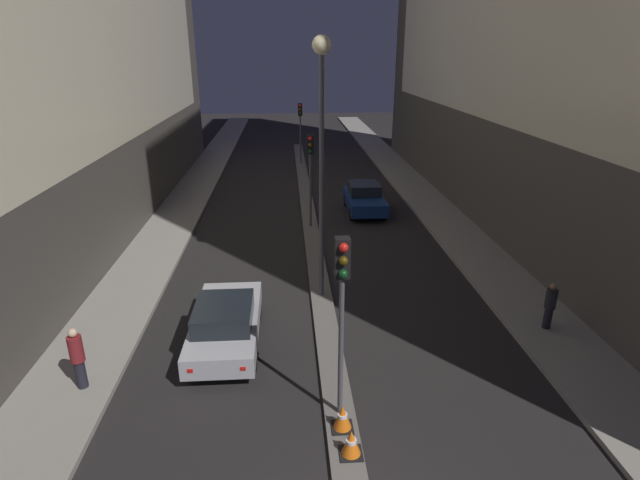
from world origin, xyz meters
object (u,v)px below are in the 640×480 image
car_left_lane (226,322)px  pedestrian_on_right_sidewalk (550,305)px  traffic_light_mid (310,160)px  traffic_light_far (300,120)px  traffic_light_near (342,290)px  pedestrian_on_left_sidewalk (77,357)px  street_lamp (322,119)px  traffic_cone_far (342,417)px  car_right_lane (364,198)px  traffic_cone_near (351,443)px

car_left_lane → pedestrian_on_right_sidewalk: 9.90m
traffic_light_mid → traffic_light_far: 14.69m
traffic_light_near → pedestrian_on_left_sidewalk: 7.07m
street_lamp → car_left_lane: size_ratio=1.88×
car_left_lane → traffic_light_mid: bearing=73.5°
street_lamp → pedestrian_on_right_sidewalk: street_lamp is taller
traffic_cone_far → traffic_light_mid: bearing=90.0°
car_right_lane → car_left_lane: bearing=-115.6°
traffic_light_near → traffic_cone_near: size_ratio=7.36×
traffic_light_mid → car_left_lane: (-3.05, -10.26, -2.67)m
traffic_light_near → traffic_light_mid: 13.65m
car_left_lane → traffic_cone_far: bearing=-52.0°
pedestrian_on_right_sidewalk → car_left_lane: bearing=-179.9°
traffic_cone_near → traffic_cone_far: (-0.10, 0.81, 0.00)m
street_lamp → car_right_lane: bearing=72.9°
traffic_light_mid → pedestrian_on_left_sidewalk: size_ratio=2.63×
traffic_light_near → car_left_lane: size_ratio=0.98×
pedestrian_on_right_sidewalk → car_right_lane: bearing=106.7°
pedestrian_on_left_sidewalk → pedestrian_on_right_sidewalk: pedestrian_on_left_sidewalk is taller
traffic_light_far → street_lamp: size_ratio=0.52×
traffic_light_mid → traffic_cone_near: bearing=-89.6°
car_right_lane → pedestrian_on_right_sidewalk: pedestrian_on_right_sidewalk is taller
pedestrian_on_left_sidewalk → traffic_light_near: bearing=-12.1°
traffic_light_near → street_lamp: (0.00, 6.23, 2.85)m
traffic_light_far → car_left_lane: traffic_light_far is taller
traffic_light_mid → pedestrian_on_left_sidewalk: 14.08m
car_left_lane → pedestrian_on_right_sidewalk: (9.90, 0.02, 0.20)m
traffic_light_near → traffic_light_far: (0.00, 28.34, 0.00)m
traffic_cone_near → pedestrian_on_left_sidewalk: size_ratio=0.36×
street_lamp → traffic_cone_near: size_ratio=14.09×
car_left_lane → traffic_cone_near: bearing=-56.3°
street_lamp → traffic_cone_near: (0.10, -7.56, -5.85)m
car_right_lane → pedestrian_on_left_sidewalk: bearing=-123.0°
car_right_lane → pedestrian_on_left_sidewalk: size_ratio=2.44×
traffic_light_far → car_right_lane: bearing=-76.0°
traffic_cone_far → car_right_lane: size_ratio=0.15×
traffic_cone_far → car_right_lane: (3.05, 16.64, 0.36)m
traffic_light_near → traffic_cone_far: (-0.00, -0.52, -3.00)m
traffic_cone_far → pedestrian_on_left_sidewalk: bearing=163.6°
traffic_cone_near → traffic_light_mid: bearing=90.4°
street_lamp → pedestrian_on_right_sidewalk: (6.85, -2.83, -5.31)m
traffic_light_mid → street_lamp: 7.94m
car_left_lane → street_lamp: bearing=43.1°
traffic_light_near → traffic_light_mid: (0.00, 13.65, 0.00)m
traffic_light_far → car_right_lane: size_ratio=1.07×
street_lamp → pedestrian_on_left_sidewalk: (-6.52, -4.84, -5.20)m
traffic_light_far → pedestrian_on_right_sidewalk: 25.97m
traffic_light_far → car_left_lane: bearing=-97.0°
traffic_light_near → car_left_lane: traffic_light_near is taller
traffic_light_mid → traffic_cone_near: traffic_light_mid is taller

